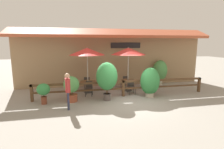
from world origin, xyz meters
TOP-DOWN VIEW (x-y plane):
  - ground_plane at (0.00, 0.00)m, footprint 60.00×60.00m
  - building_facade at (0.00, 4.10)m, footprint 14.28×1.49m
  - patio_railing at (0.00, 1.05)m, footprint 10.40×0.14m
  - patio_umbrella_near at (-2.02, 2.36)m, footprint 2.25×2.25m
  - dining_table_near at (-2.02, 2.36)m, footprint 1.01×1.01m
  - chair_near_streetside at (-2.00, 1.60)m, footprint 0.49×0.49m
  - chair_near_wallside at (-2.02, 3.13)m, footprint 0.50×0.50m
  - patio_umbrella_middle at (0.63, 2.22)m, footprint 2.25×2.25m
  - dining_table_middle at (0.63, 2.22)m, footprint 1.01×1.01m
  - chair_middle_streetside at (0.62, 1.44)m, footprint 0.44×0.44m
  - chair_middle_wallside at (0.64, 3.00)m, footprint 0.49×0.49m
  - potted_plant_broad_leaf at (1.52, 0.65)m, footprint 1.15×1.03m
  - potted_plant_small_flowering at (-4.42, 0.53)m, footprint 0.67×0.60m
  - potted_plant_tall_tropical at (-1.08, 0.51)m, footprint 1.18×1.06m
  - potted_plant_corner_fern at (-3.00, 0.66)m, footprint 0.83×0.75m
  - potted_plant_entrance_palm at (3.59, 3.55)m, footprint 1.11×1.00m
  - pedestrian at (-3.13, -0.53)m, footprint 0.27×0.61m

SIDE VIEW (x-z plane):
  - ground_plane at x=0.00m, z-range 0.00..0.00m
  - chair_near_streetside at x=-2.00m, z-range 0.06..0.94m
  - chair_near_wallside at x=-2.02m, z-range 0.06..0.94m
  - chair_middle_streetside at x=0.62m, z-range 0.06..0.94m
  - chair_middle_wallside at x=0.64m, z-range 0.06..0.94m
  - dining_table_near at x=-2.02m, z-range 0.22..0.95m
  - dining_table_middle at x=0.63m, z-range 0.22..0.95m
  - patio_railing at x=0.00m, z-range 0.22..1.17m
  - potted_plant_small_flowering at x=-4.42m, z-range 0.17..1.27m
  - potted_plant_corner_fern at x=-3.00m, z-range 0.10..1.50m
  - potted_plant_broad_leaf at x=1.52m, z-range 0.05..1.80m
  - potted_plant_entrance_palm at x=3.59m, z-range 0.11..1.99m
  - pedestrian at x=-3.13m, z-range 0.25..2.02m
  - potted_plant_tall_tropical at x=-1.08m, z-range 0.26..2.38m
  - building_facade at x=0.00m, z-range 0.05..4.28m
  - patio_umbrella_near at x=-2.02m, z-range 1.19..4.09m
  - patio_umbrella_middle at x=0.63m, z-range 1.19..4.09m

